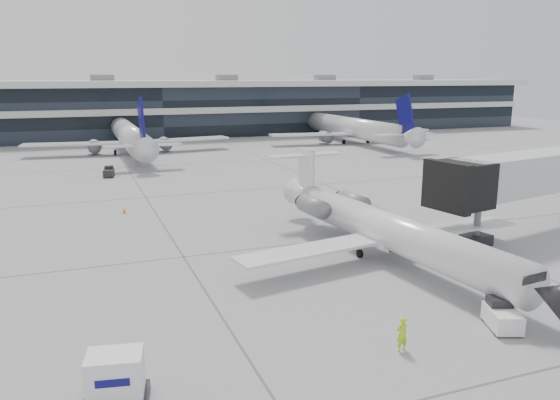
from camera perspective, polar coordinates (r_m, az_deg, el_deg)
name	(u,v)px	position (r m, az deg, el deg)	size (l,w,h in m)	color
ground	(317,242)	(40.86, 3.89, -4.36)	(220.00, 220.00, 0.00)	gray
terminal	(155,111)	(118.80, -12.94, 9.08)	(170.00, 22.00, 10.00)	black
bg_jet_center	(130,153)	(91.63, -15.36, 4.79)	(32.00, 40.00, 9.60)	silver
bg_jet_right	(351,142)	(103.28, 7.40, 5.99)	(32.00, 40.00, 9.60)	silver
regional_jet	(386,229)	(37.05, 11.02, -2.95)	(21.60, 26.97, 6.22)	white
jet_bridge	(543,172)	(47.27, 25.76, 2.68)	(20.30, 7.54, 6.54)	silver
ramp_worker	(402,334)	(25.62, 12.61, -13.51)	(0.59, 0.39, 1.62)	#BCED19
baggage_tug	(502,316)	(29.26, 22.17, -11.14)	(1.99, 2.51, 1.40)	white
cargo_uld	(116,378)	(22.37, -16.81, -17.41)	(2.66, 2.17, 1.93)	black
traffic_cone	(124,211)	(51.04, -15.98, -1.07)	(0.42, 0.42, 0.50)	orange
far_tug	(109,172)	(70.17, -17.45, 2.80)	(1.53, 2.19, 1.28)	black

